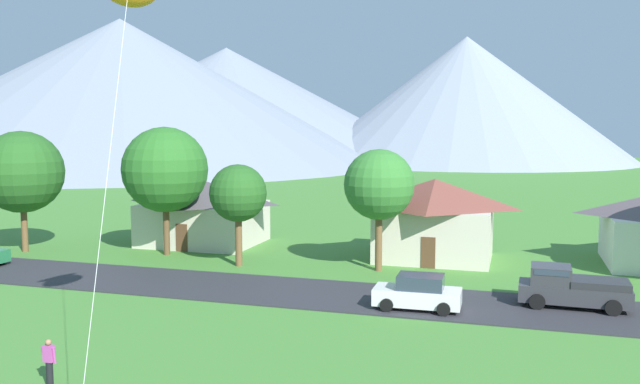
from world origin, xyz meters
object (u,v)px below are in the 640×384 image
(tree_near_right, at_px, (22,172))
(watcher_person, at_px, (49,362))
(house_leftmost, at_px, (203,211))
(tree_center, at_px, (379,185))
(pickup_truck_charcoal_west_side, at_px, (571,287))
(house_right_center, at_px, (435,218))
(parked_car_white_west_end, at_px, (418,293))
(tree_left_of_center, at_px, (238,194))
(tree_right_of_center, at_px, (165,170))

(tree_near_right, xyz_separation_m, watcher_person, (18.29, -19.83, -4.84))
(house_leftmost, relative_size, tree_center, 1.18)
(tree_center, xyz_separation_m, pickup_truck_charcoal_west_side, (10.79, -5.54, -4.30))
(house_right_center, distance_m, watcher_person, 27.74)
(tree_near_right, height_order, watcher_person, tree_near_right)
(parked_car_white_west_end, xyz_separation_m, pickup_truck_charcoal_west_side, (7.16, 2.54, 0.19))
(house_leftmost, distance_m, tree_left_of_center, 9.11)
(tree_center, bearing_deg, pickup_truck_charcoal_west_side, -27.15)
(house_leftmost, xyz_separation_m, tree_center, (14.74, -5.39, 2.84))
(house_right_center, xyz_separation_m, tree_near_right, (-28.36, -5.94, 2.90))
(tree_left_of_center, xyz_separation_m, tree_near_right, (-16.61, -0.03, 1.04))
(house_right_center, bearing_deg, watcher_person, -111.34)
(watcher_person, bearing_deg, tree_right_of_center, 110.19)
(tree_left_of_center, relative_size, tree_center, 0.87)
(tree_left_of_center, bearing_deg, tree_right_of_center, 162.81)
(house_leftmost, height_order, pickup_truck_charcoal_west_side, house_leftmost)
(tree_center, distance_m, parked_car_white_west_end, 9.93)
(tree_near_right, bearing_deg, watcher_person, -47.32)
(tree_right_of_center, relative_size, pickup_truck_charcoal_west_side, 1.70)
(tree_center, xyz_separation_m, tree_near_right, (-25.49, -1.28, 0.36))
(tree_center, distance_m, watcher_person, 22.75)
(house_leftmost, bearing_deg, house_right_center, -2.36)
(tree_right_of_center, height_order, watcher_person, tree_right_of_center)
(tree_near_right, bearing_deg, tree_left_of_center, 0.11)
(tree_center, bearing_deg, tree_near_right, -177.13)
(parked_car_white_west_end, distance_m, pickup_truck_charcoal_west_side, 7.60)
(house_right_center, relative_size, tree_near_right, 0.93)
(house_leftmost, distance_m, parked_car_white_west_end, 22.84)
(tree_left_of_center, bearing_deg, parked_car_white_west_end, -28.63)
(house_leftmost, relative_size, parked_car_white_west_end, 2.11)
(tree_center, bearing_deg, tree_left_of_center, -172.03)
(tree_center, distance_m, pickup_truck_charcoal_west_side, 12.87)
(house_leftmost, relative_size, house_right_center, 1.11)
(parked_car_white_west_end, distance_m, watcher_person, 16.95)
(tree_right_of_center, xyz_separation_m, watcher_person, (8.03, -21.83, -5.08))
(pickup_truck_charcoal_west_side, bearing_deg, parked_car_white_west_end, -160.50)
(house_leftmost, xyz_separation_m, house_right_center, (17.61, -0.73, 0.29))
(tree_right_of_center, bearing_deg, tree_center, -2.71)
(tree_left_of_center, xyz_separation_m, tree_right_of_center, (-6.34, 1.96, 1.27))
(parked_car_white_west_end, height_order, watcher_person, parked_car_white_west_end)
(tree_right_of_center, height_order, parked_car_white_west_end, tree_right_of_center)
(tree_near_right, height_order, parked_car_white_west_end, tree_near_right)
(tree_left_of_center, height_order, tree_right_of_center, tree_right_of_center)
(house_right_center, xyz_separation_m, watcher_person, (-10.07, -25.77, -1.94))
(watcher_person, bearing_deg, parked_car_white_west_end, 50.29)
(pickup_truck_charcoal_west_side, bearing_deg, tree_right_of_center, 166.48)
(tree_near_right, bearing_deg, house_leftmost, 31.83)
(tree_right_of_center, distance_m, tree_near_right, 10.46)
(house_leftmost, bearing_deg, tree_near_right, -148.17)
(house_leftmost, bearing_deg, tree_center, -20.10)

